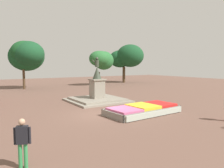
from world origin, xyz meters
TOP-DOWN VIEW (x-y plane):
  - ground_plane at (0.00, 0.00)m, footprint 89.82×89.82m
  - flower_planter at (2.71, -1.35)m, footprint 5.75×2.95m
  - statue_monument at (2.40, 5.21)m, footprint 5.26×5.26m
  - pedestrian_crossing_plaza at (-6.30, -5.60)m, footprint 0.53×0.35m
  - park_tree_far_left at (10.86, 19.37)m, footprint 4.69×3.71m
  - park_tree_behind_statue at (-1.01, 20.50)m, footprint 5.15×5.53m
  - park_tree_far_right at (18.15, 22.04)m, footprint 6.16×6.41m

SIDE VIEW (x-z plane):
  - ground_plane at x=0.00m, z-range 0.00..0.00m
  - flower_planter at x=2.71m, z-range -0.03..0.61m
  - statue_monument at x=2.40m, z-range -1.50..2.78m
  - pedestrian_crossing_plaza at x=-6.30m, z-range 0.14..1.88m
  - park_tree_far_left at x=10.86m, z-range 1.47..7.37m
  - park_tree_behind_statue at x=-1.01m, z-range 1.52..8.50m
  - park_tree_far_right at x=18.15m, z-range 1.34..8.88m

